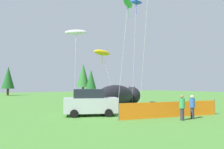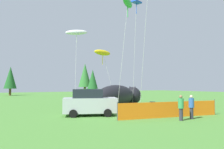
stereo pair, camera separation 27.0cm
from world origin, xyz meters
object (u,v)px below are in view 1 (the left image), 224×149
at_px(spectator_in_blue_shirt, 192,106).
at_px(kite_blue_box, 136,5).
at_px(kite_white_ghost, 76,32).
at_px(folding_chair, 153,106).
at_px(kite_green_fish, 128,3).
at_px(inflatable_cat, 119,97).
at_px(spectator_in_red_shirt, 182,107).
at_px(kite_yellow_hero, 102,53).
at_px(parked_car, 90,103).

bearing_deg(spectator_in_blue_shirt, kite_blue_box, 76.49).
distance_m(kite_blue_box, kite_white_ghost, 7.71).
distance_m(folding_chair, kite_green_fish, 9.27).
relative_size(spectator_in_blue_shirt, kite_blue_box, 0.14).
bearing_deg(kite_green_fish, kite_white_ghost, 99.43).
height_order(inflatable_cat, kite_blue_box, kite_blue_box).
bearing_deg(kite_white_ghost, kite_green_fish, -80.57).
relative_size(folding_chair, kite_green_fish, 0.09).
relative_size(spectator_in_red_shirt, spectator_in_blue_shirt, 1.02).
bearing_deg(inflatable_cat, spectator_in_red_shirt, -128.48).
xyz_separation_m(spectator_in_blue_shirt, kite_yellow_hero, (-0.84, 10.99, 4.92)).
bearing_deg(kite_yellow_hero, folding_chair, -78.45).
bearing_deg(inflatable_cat, kite_white_ghost, 93.04).
bearing_deg(kite_white_ghost, kite_blue_box, -51.00).
relative_size(parked_car, kite_yellow_hero, 0.68).
bearing_deg(kite_green_fish, kite_blue_box, 42.74).
bearing_deg(spectator_in_blue_shirt, kite_yellow_hero, 94.36).
bearing_deg(spectator_in_red_shirt, parked_car, 129.14).
height_order(inflatable_cat, spectator_in_red_shirt, inflatable_cat).
bearing_deg(parked_car, inflatable_cat, 62.55).
relative_size(parked_car, spectator_in_blue_shirt, 2.66).
relative_size(inflatable_cat, spectator_in_red_shirt, 5.00).
distance_m(inflatable_cat, kite_blue_box, 10.09).
height_order(spectator_in_red_shirt, kite_white_ghost, kite_white_ghost).
bearing_deg(inflatable_cat, kite_blue_box, -59.21).
relative_size(spectator_in_red_shirt, kite_green_fish, 0.16).
relative_size(kite_yellow_hero, kite_white_ghost, 0.68).
xyz_separation_m(parked_car, inflatable_cat, (5.67, 4.78, 0.09)).
height_order(parked_car, inflatable_cat, inflatable_cat).
bearing_deg(spectator_in_red_shirt, folding_chair, 70.43).
bearing_deg(folding_chair, kite_white_ghost, 60.93).
relative_size(inflatable_cat, kite_yellow_hero, 1.30).
distance_m(parked_car, kite_green_fish, 9.55).
relative_size(folding_chair, spectator_in_red_shirt, 0.54).
distance_m(inflatable_cat, kite_green_fish, 9.45).
distance_m(kite_yellow_hero, kite_white_ghost, 4.73).
bearing_deg(spectator_in_blue_shirt, folding_chair, 83.53).
height_order(folding_chair, kite_yellow_hero, kite_yellow_hero).
distance_m(kite_yellow_hero, kite_green_fish, 6.38).
xyz_separation_m(spectator_in_blue_shirt, kite_blue_box, (2.10, 8.76, 10.10)).
relative_size(spectator_in_blue_shirt, kite_yellow_hero, 0.26).
bearing_deg(kite_green_fish, spectator_in_blue_shirt, -79.57).
xyz_separation_m(inflatable_cat, kite_green_fish, (-1.57, -3.86, 8.48)).
relative_size(spectator_in_blue_shirt, kite_green_fish, 0.16).
distance_m(parked_car, inflatable_cat, 7.42).
height_order(inflatable_cat, kite_green_fish, kite_green_fish).
bearing_deg(spectator_in_blue_shirt, spectator_in_red_shirt, -175.14).
distance_m(folding_chair, kite_white_ghost, 13.19).
distance_m(spectator_in_red_shirt, kite_green_fish, 10.48).
relative_size(inflatable_cat, kite_white_ghost, 0.89).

